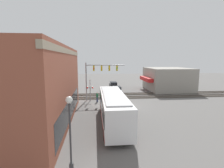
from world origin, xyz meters
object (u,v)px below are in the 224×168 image
city_bus (113,107)px  parked_car_white (117,90)px  crossing_signal (90,88)px  pedestrian_near_bus (133,122)px  streetlamp (70,127)px  pedestrian_at_crossing (97,97)px  parked_car_black (113,85)px

city_bus → parked_car_white: 17.59m
crossing_signal → pedestrian_near_bus: size_ratio=2.22×
city_bus → streetlamp: bearing=156.5°
pedestrian_at_crossing → crossing_signal: bearing=56.7°
city_bus → pedestrian_at_crossing: bearing=9.3°
city_bus → crossing_signal: size_ratio=3.16×
pedestrian_near_bus → parked_car_black: bearing=-1.9°
parked_car_white → parked_car_black: 6.86m
streetlamp → parked_car_white: streetlamp is taller
city_bus → streetlamp: 8.94m
city_bus → pedestrian_near_bus: (-2.33, -1.73, -0.97)m
streetlamp → pedestrian_near_bus: size_ratio=2.83×
crossing_signal → parked_car_black: bearing=-21.7°
streetlamp → crossing_signal: bearing=-2.3°
parked_car_black → pedestrian_near_bus: (-26.54, 0.87, 0.17)m
parked_car_white → pedestrian_at_crossing: (-7.45, 4.22, 0.19)m
parked_car_white → parked_car_black: bearing=0.0°
city_bus → pedestrian_at_crossing: size_ratio=7.24×
parked_car_white → parked_car_black: (6.86, 0.00, 0.05)m
streetlamp → pedestrian_at_crossing: streetlamp is taller
city_bus → pedestrian_at_crossing: city_bus is taller
parked_car_black → pedestrian_at_crossing: (-14.32, 4.22, 0.14)m
city_bus → parked_car_white: city_bus is taller
parked_car_white → pedestrian_at_crossing: pedestrian_at_crossing is taller
parked_car_black → streetlamp: bearing=169.2°
crossing_signal → city_bus: bearing=-165.3°
pedestrian_near_bus → parked_car_white: bearing=-2.5°
city_bus → pedestrian_near_bus: size_ratio=7.03×
streetlamp → pedestrian_near_bus: (5.82, -5.28, -2.02)m
city_bus → pedestrian_at_crossing: 10.08m
parked_car_white → pedestrian_near_bus: 19.70m
crossing_signal → parked_car_white: bearing=-38.9°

